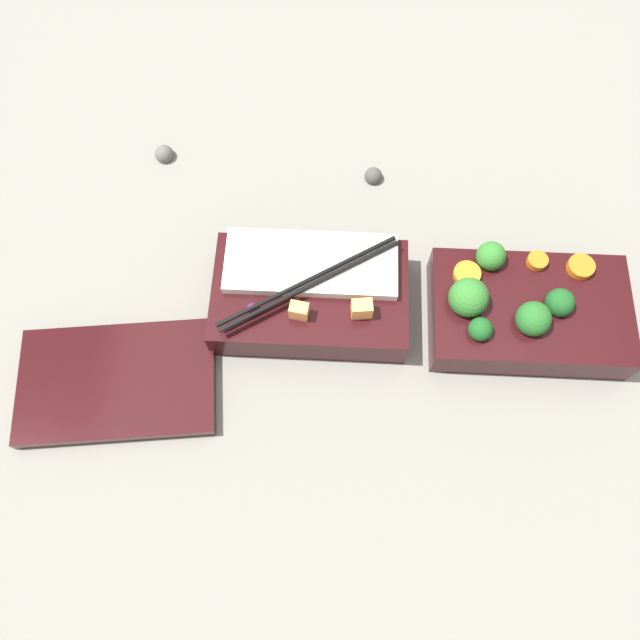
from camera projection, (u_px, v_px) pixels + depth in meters
ground_plane at (411, 317)px, 0.73m from camera, size 3.00×3.00×0.00m
bento_tray_vegetable at (524, 309)px, 0.70m from camera, size 0.22×0.14×0.08m
bento_tray_rice at (310, 294)px, 0.71m from camera, size 0.22×0.13×0.07m
bento_lid at (118, 382)px, 0.69m from camera, size 0.23×0.16×0.02m
pebble_0 at (164, 154)px, 0.81m from camera, size 0.02×0.02×0.02m
pebble_1 at (373, 176)px, 0.80m from camera, size 0.02×0.02×0.02m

